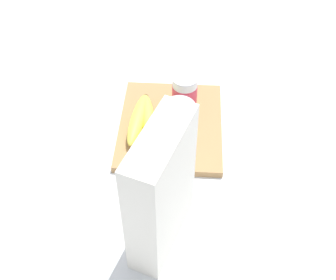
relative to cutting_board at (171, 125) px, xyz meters
The scene contains 6 objects.
ground_plane 0.01m from the cutting_board, ahead, with size 2.40×2.40×0.00m, color silver.
cutting_board is the anchor object (origin of this frame).
cereal_box 0.33m from the cutting_board, ahead, with size 0.18×0.06×0.28m, color white.
yogurt_cup_front 0.09m from the cutting_board, 152.33° to the left, with size 0.06×0.06×0.10m.
yogurt_cup_back 0.06m from the cutting_board, 34.09° to the left, with size 0.07×0.07×0.09m.
banana_bunch 0.07m from the cutting_board, 79.64° to the right, with size 0.19×0.08×0.04m.
Camera 1 is at (0.77, 0.04, 0.76)m, focal length 46.82 mm.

